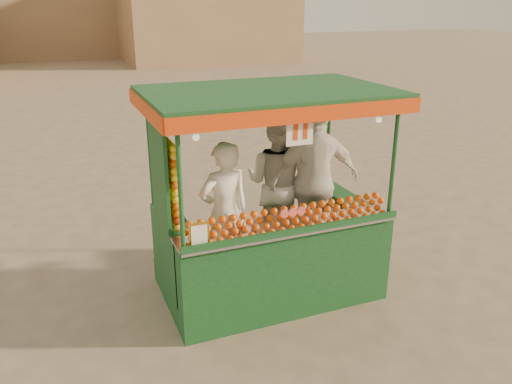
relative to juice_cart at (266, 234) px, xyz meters
name	(u,v)px	position (x,y,z in m)	size (l,w,h in m)	color
ground	(236,296)	(-0.33, 0.09, -0.77)	(90.00, 90.00, 0.00)	brown
building_right	(206,13)	(6.67, 24.09, 1.73)	(9.00, 6.00, 5.00)	#927553
juice_cart	(266,234)	(0.00, 0.00, 0.00)	(2.58, 1.67, 2.34)	#0F3A1C
vendor_left	(224,213)	(-0.45, 0.08, 0.30)	(0.62, 0.45, 1.58)	white
vendor_middle	(278,183)	(0.38, 0.52, 0.38)	(1.06, 1.08, 1.75)	beige
vendor_right	(315,181)	(0.73, 0.26, 0.45)	(1.14, 0.55, 1.88)	silver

